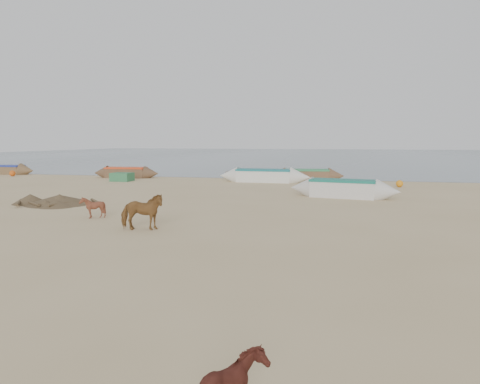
% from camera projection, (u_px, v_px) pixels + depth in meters
% --- Properties ---
extents(ground, '(140.00, 140.00, 0.00)m').
position_uv_depth(ground, '(208.00, 240.00, 13.75)').
color(ground, tan).
rests_on(ground, ground).
extents(sea, '(160.00, 160.00, 0.00)m').
position_uv_depth(sea, '(332.00, 155.00, 92.95)').
color(sea, slate).
rests_on(sea, ground).
extents(cow_adult, '(1.55, 0.97, 1.21)m').
position_uv_depth(cow_adult, '(142.00, 212.00, 15.24)').
color(cow_adult, brown).
rests_on(cow_adult, ground).
extents(calf_front, '(0.76, 0.68, 0.84)m').
position_uv_depth(calf_front, '(93.00, 207.00, 17.58)').
color(calf_front, brown).
rests_on(calf_front, ground).
extents(near_canoe, '(5.76, 2.30, 0.93)m').
position_uv_depth(near_canoe, '(343.00, 189.00, 23.94)').
color(near_canoe, silver).
rests_on(near_canoe, ground).
extents(debris_pile, '(3.75, 3.75, 0.43)m').
position_uv_depth(debris_pile, '(59.00, 199.00, 21.57)').
color(debris_pile, brown).
rests_on(debris_pile, ground).
extents(waterline_canoes, '(55.87, 4.04, 0.91)m').
position_uv_depth(waterline_canoes, '(300.00, 175.00, 33.63)').
color(waterline_canoes, brown).
rests_on(waterline_canoes, ground).
extents(beach_clutter, '(46.28, 5.30, 0.64)m').
position_uv_depth(beach_clutter, '(366.00, 179.00, 31.60)').
color(beach_clutter, '#326F45').
rests_on(beach_clutter, ground).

